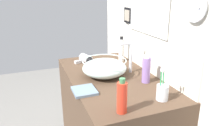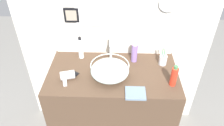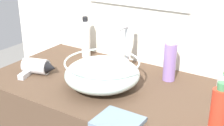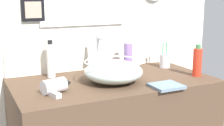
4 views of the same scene
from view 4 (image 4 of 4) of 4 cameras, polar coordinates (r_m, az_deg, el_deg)
The scene contains 9 objects.
back_panel at distance 2.08m, azimuth -3.97°, elevation 5.90°, with size 1.87×0.09×2.35m.
glass_bowl_sink at distance 1.75m, azimuth 0.27°, elevation -1.49°, with size 0.33×0.33×0.12m.
faucet at distance 1.92m, azimuth -2.44°, elevation 2.35°, with size 0.02×0.10×0.27m.
hair_drier at distance 1.60m, azimuth -10.09°, elevation -4.14°, with size 0.18×0.16×0.07m.
toothbrush_cup at distance 2.15m, azimuth 9.65°, elevation 0.51°, with size 0.07×0.07×0.20m.
shampoo_bottle at distance 1.89m, azimuth -11.14°, elevation 0.52°, with size 0.05×0.05×0.23m.
spray_bottle at distance 1.96m, azimuth 15.34°, elevation 0.23°, with size 0.05×0.05×0.19m.
lotion_bottle at distance 2.04m, azimuth 2.97°, elevation 1.29°, with size 0.06×0.06×0.20m.
hand_towel at distance 1.69m, azimuth 9.90°, elevation -4.16°, with size 0.16×0.14×0.02m, color slate.
Camera 4 is at (-0.77, -1.58, 1.41)m, focal length 50.00 mm.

